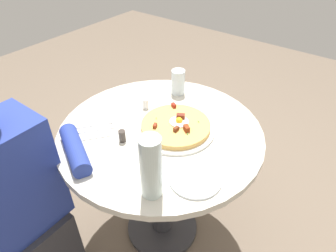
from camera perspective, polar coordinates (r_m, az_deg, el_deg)
name	(u,v)px	position (r m, az deg, el deg)	size (l,w,h in m)	color
ground_plane	(162,227)	(1.81, -1.10, -18.96)	(6.00, 6.00, 0.00)	#6B5B4C
dining_table	(161,158)	(1.38, -1.37, -6.26)	(0.88, 0.88, 0.73)	beige
person_seated	(18,216)	(1.37, -27.07, -15.26)	(0.53, 0.40, 1.14)	#2D2D33
pizza_plate	(176,129)	(1.27, 1.49, -0.53)	(0.34, 0.34, 0.01)	white
breakfast_pizza	(176,125)	(1.25, 1.53, 0.13)	(0.30, 0.30, 0.05)	#DCAA56
bread_plate	(195,178)	(1.06, 5.27, -10.05)	(0.19, 0.19, 0.01)	white
napkin	(92,129)	(1.31, -14.47, -0.52)	(0.17, 0.14, 0.00)	white
fork	(92,125)	(1.32, -14.55, 0.10)	(0.18, 0.01, 0.01)	silver
knife	(92,130)	(1.30, -14.46, -0.84)	(0.18, 0.01, 0.01)	silver
water_glass	(178,82)	(1.49, 1.96, 8.49)	(0.07, 0.07, 0.13)	silver
water_bottle	(151,168)	(0.94, -3.32, -8.02)	(0.07, 0.07, 0.24)	silver
salt_shaker	(146,103)	(1.39, -4.35, 4.36)	(0.03, 0.03, 0.05)	white
pepper_shaker	(122,136)	(1.21, -8.85, -1.95)	(0.03, 0.03, 0.05)	#3F3833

